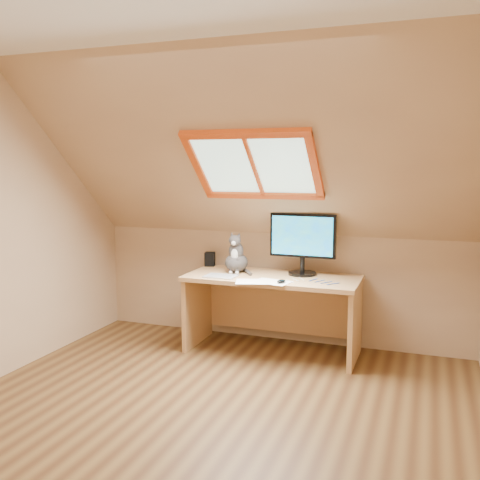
% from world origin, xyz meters
% --- Properties ---
extents(ground, '(3.50, 3.50, 0.00)m').
position_xyz_m(ground, '(0.00, 0.00, 0.00)').
color(ground, brown).
rests_on(ground, ground).
extents(room_shell, '(3.52, 3.52, 2.41)m').
position_xyz_m(room_shell, '(0.00, -0.09, 1.43)').
color(room_shell, tan).
rests_on(room_shell, ground).
extents(desk, '(1.48, 0.65, 0.68)m').
position_xyz_m(desk, '(0.06, 1.45, 0.46)').
color(desk, tan).
rests_on(desk, ground).
extents(monitor, '(0.58, 0.24, 0.53)m').
position_xyz_m(monitor, '(0.29, 1.51, 0.98)').
color(monitor, black).
rests_on(monitor, desk).
extents(cat, '(0.22, 0.26, 0.37)m').
position_xyz_m(cat, '(-0.29, 1.43, 0.81)').
color(cat, '#453F3D').
rests_on(cat, desk).
extents(desk_speaker, '(0.11, 0.11, 0.13)m').
position_xyz_m(desk_speaker, '(-0.63, 1.63, 0.74)').
color(desk_speaker, black).
rests_on(desk_speaker, desk).
extents(graphics_tablet, '(0.27, 0.19, 0.01)m').
position_xyz_m(graphics_tablet, '(-0.35, 1.19, 0.68)').
color(graphics_tablet, '#B2B2B7').
rests_on(graphics_tablet, desk).
extents(mouse, '(0.08, 0.11, 0.03)m').
position_xyz_m(mouse, '(0.21, 1.13, 0.69)').
color(mouse, black).
rests_on(mouse, desk).
extents(papers, '(0.35, 0.30, 0.01)m').
position_xyz_m(papers, '(0.04, 1.12, 0.68)').
color(papers, white).
rests_on(papers, desk).
extents(cables, '(0.51, 0.26, 0.01)m').
position_xyz_m(cables, '(0.42, 1.26, 0.68)').
color(cables, silver).
rests_on(cables, desk).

